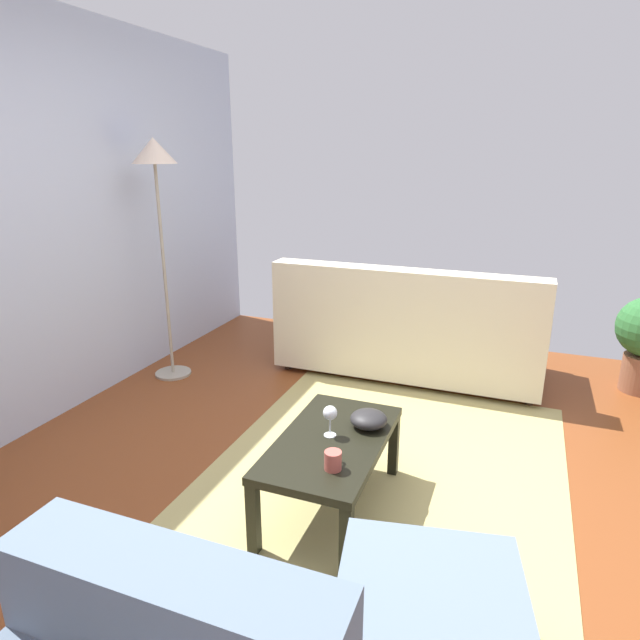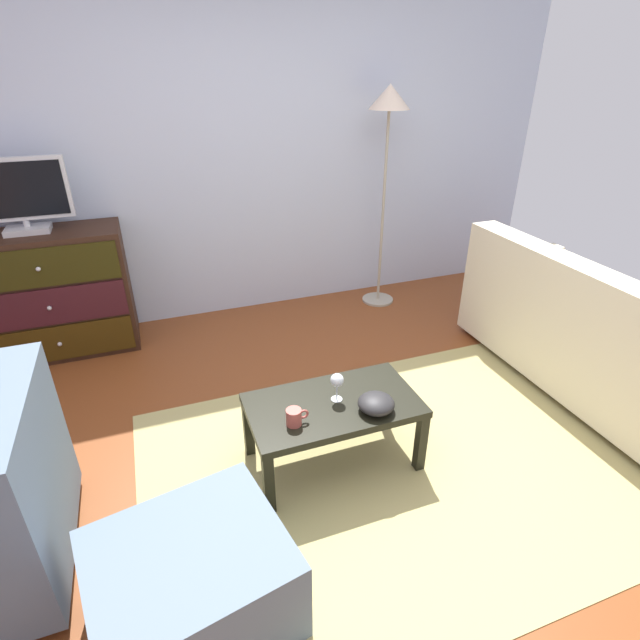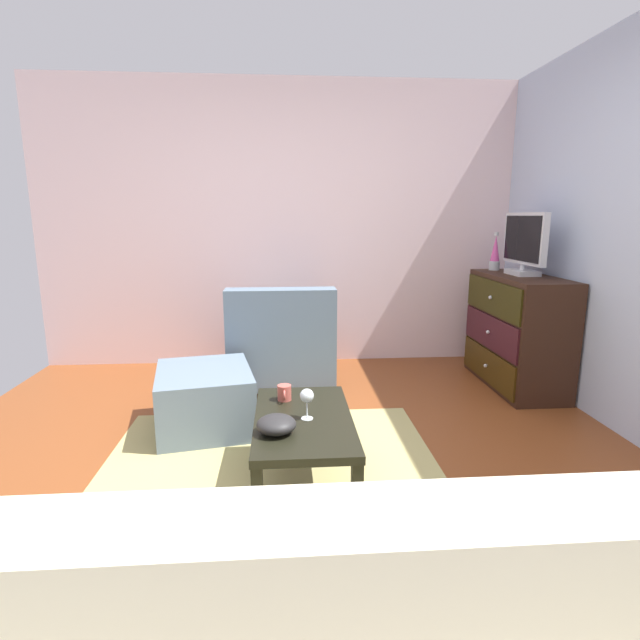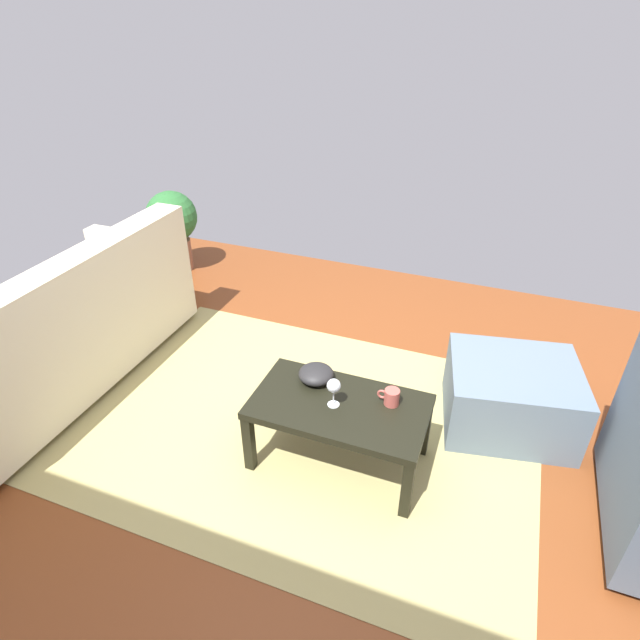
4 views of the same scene
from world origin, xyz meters
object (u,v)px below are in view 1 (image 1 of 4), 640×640
couch_large (409,331)px  standing_lamp (156,175)px  bowl_decorative (369,419)px  mug (333,460)px  wine_glass (330,414)px  coffee_table (332,448)px

couch_large → standing_lamp: (-0.73, 1.74, 1.20)m
standing_lamp → bowl_decorative: bearing=-117.0°
mug → bowl_decorative: mug is taller
wine_glass → couch_large: size_ratio=0.08×
coffee_table → couch_large: (1.87, 0.02, 0.01)m
couch_large → standing_lamp: standing_lamp is taller
bowl_decorative → standing_lamp: 2.40m
mug → bowl_decorative: (0.42, -0.04, -0.00)m
mug → standing_lamp: 2.57m
wine_glass → bowl_decorative: wine_glass is taller
wine_glass → mug: 0.30m
coffee_table → couch_large: couch_large is taller
wine_glass → couch_large: couch_large is taller
coffee_table → couch_large: bearing=0.6°
standing_lamp → coffee_table: bearing=-123.0°
bowl_decorative → standing_lamp: size_ratio=0.10×
coffee_table → couch_large: 1.87m
bowl_decorative → standing_lamp: standing_lamp is taller
coffee_table → mug: (-0.24, -0.09, 0.10)m
coffee_table → wine_glass: 0.17m
mug → wine_glass: bearing=22.8°
wine_glass → coffee_table: bearing=-145.4°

